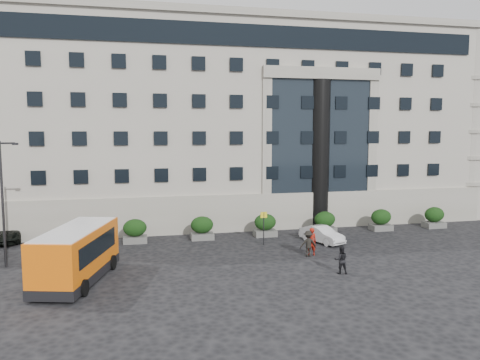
# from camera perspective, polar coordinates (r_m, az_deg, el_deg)

# --- Properties ---
(ground) EXTENTS (120.00, 120.00, 0.00)m
(ground) POSITION_cam_1_polar(r_m,az_deg,el_deg) (29.97, -4.87, -10.71)
(ground) COLOR black
(ground) RESTS_ON ground
(civic_building) EXTENTS (44.00, 24.00, 18.00)m
(civic_building) POSITION_cam_1_polar(r_m,az_deg,el_deg) (51.36, -1.58, 6.52)
(civic_building) COLOR #A19A8E
(civic_building) RESTS_ON ground
(entrance_column) EXTENTS (1.80, 1.80, 13.00)m
(entrance_column) POSITION_cam_1_polar(r_m,az_deg,el_deg) (41.87, 9.62, 3.09)
(entrance_column) COLOR black
(entrance_column) RESTS_ON ground
(hedge_a) EXTENTS (1.80, 1.26, 1.84)m
(hedge_a) POSITION_cam_1_polar(r_m,az_deg,el_deg) (37.06, -12.69, -6.07)
(hedge_a) COLOR #565654
(hedge_a) RESTS_ON ground
(hedge_b) EXTENTS (1.80, 1.26, 1.84)m
(hedge_b) POSITION_cam_1_polar(r_m,az_deg,el_deg) (37.38, -4.65, -5.83)
(hedge_b) COLOR #565654
(hedge_b) RESTS_ON ground
(hedge_c) EXTENTS (1.80, 1.26, 1.84)m
(hedge_c) POSITION_cam_1_polar(r_m,az_deg,el_deg) (38.42, 3.09, -5.49)
(hedge_c) COLOR #565654
(hedge_c) RESTS_ON ground
(hedge_d) EXTENTS (1.80, 1.26, 1.84)m
(hedge_d) POSITION_cam_1_polar(r_m,az_deg,el_deg) (40.11, 10.29, -5.08)
(hedge_d) COLOR #565654
(hedge_d) RESTS_ON ground
(hedge_e) EXTENTS (1.80, 1.26, 1.84)m
(hedge_e) POSITION_cam_1_polar(r_m,az_deg,el_deg) (42.37, 16.81, -4.65)
(hedge_e) COLOR #565654
(hedge_e) RESTS_ON ground
(hedge_f) EXTENTS (1.80, 1.26, 1.84)m
(hedge_f) POSITION_cam_1_polar(r_m,az_deg,el_deg) (45.12, 22.60, -4.21)
(hedge_f) COLOR #565654
(hedge_f) RESTS_ON ground
(street_lamp) EXTENTS (1.16, 0.18, 8.00)m
(street_lamp) POSITION_cam_1_polar(r_m,az_deg,el_deg) (32.77, -26.88, -2.08)
(street_lamp) COLOR #262628
(street_lamp) RESTS_ON ground
(bus_stop_sign) EXTENTS (0.50, 0.08, 2.52)m
(bus_stop_sign) POSITION_cam_1_polar(r_m,az_deg,el_deg) (35.38, 2.91, -5.18)
(bus_stop_sign) COLOR #262628
(bus_stop_sign) RESTS_ON ground
(minibus) EXTENTS (4.42, 7.84, 3.10)m
(minibus) POSITION_cam_1_polar(r_m,az_deg,el_deg) (28.58, -19.28, -8.33)
(minibus) COLOR orange
(minibus) RESTS_ON ground
(red_truck) EXTENTS (2.79, 5.82, 3.12)m
(red_truck) POSITION_cam_1_polar(r_m,az_deg,el_deg) (48.12, -22.26, -2.76)
(red_truck) COLOR #990B0E
(red_truck) RESTS_ON ground
(parked_car_d) EXTENTS (2.95, 5.37, 1.42)m
(parked_car_d) POSITION_cam_1_polar(r_m,az_deg,el_deg) (41.03, -26.63, -5.70)
(parked_car_d) COLOR black
(parked_car_d) RESTS_ON ground
(white_taxi) EXTENTS (2.71, 4.08, 1.27)m
(white_taxi) POSITION_cam_1_polar(r_m,az_deg,el_deg) (36.84, 9.95, -6.55)
(white_taxi) COLOR silver
(white_taxi) RESTS_ON ground
(pedestrian_a) EXTENTS (0.73, 0.49, 1.95)m
(pedestrian_a) POSITION_cam_1_polar(r_m,az_deg,el_deg) (33.01, 8.70, -7.41)
(pedestrian_a) COLOR maroon
(pedestrian_a) RESTS_ON ground
(pedestrian_b) EXTENTS (0.92, 0.77, 1.69)m
(pedestrian_b) POSITION_cam_1_polar(r_m,az_deg,el_deg) (29.32, 12.20, -9.49)
(pedestrian_b) COLOR black
(pedestrian_b) RESTS_ON ground
(pedestrian_c) EXTENTS (1.16, 0.67, 1.79)m
(pedestrian_c) POSITION_cam_1_polar(r_m,az_deg,el_deg) (32.71, 8.32, -7.68)
(pedestrian_c) COLOR black
(pedestrian_c) RESTS_ON ground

